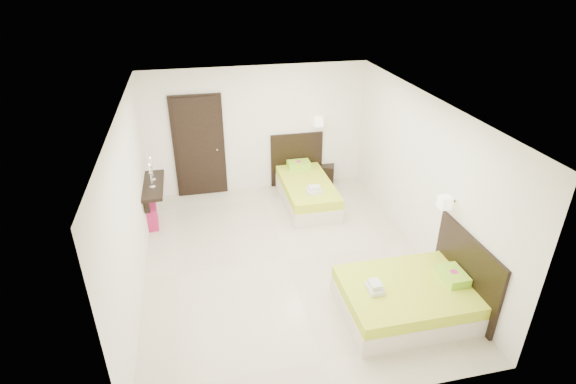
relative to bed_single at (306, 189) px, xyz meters
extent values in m
plane|color=beige|center=(-0.83, -1.89, -0.28)|extent=(5.50, 5.50, 0.00)
cube|color=beige|center=(0.00, -0.08, -0.13)|extent=(0.93, 1.87, 0.30)
cube|color=#A6C11F|center=(0.00, -0.08, 0.11)|extent=(0.92, 1.85, 0.19)
cube|color=black|center=(0.00, 0.83, 0.30)|extent=(1.12, 0.05, 1.17)
cube|color=#9CE229|center=(0.00, 0.62, 0.27)|extent=(0.47, 0.32, 0.13)
cylinder|color=#C92F75|center=(0.00, 0.62, 0.34)|extent=(0.11, 0.11, 0.00)
cube|color=silver|center=(0.00, -0.59, 0.24)|extent=(0.28, 0.21, 0.07)
cube|color=silver|center=(0.00, -0.59, 0.32)|extent=(0.21, 0.15, 0.07)
cube|color=beige|center=(0.41, 0.68, 1.17)|extent=(0.17, 0.17, 0.19)
cylinder|color=#2D2116|center=(0.41, 0.76, 1.17)|extent=(0.03, 0.16, 0.03)
cube|color=beige|center=(0.54, -3.44, -0.14)|extent=(1.77, 1.33, 0.28)
cube|color=#A6C11F|center=(0.54, -3.44, 0.09)|extent=(1.75, 1.31, 0.18)
cube|color=black|center=(1.39, -3.44, 0.27)|extent=(0.05, 1.50, 1.11)
cube|color=#9CE229|center=(1.20, -3.44, 0.24)|extent=(0.30, 0.44, 0.12)
cylinder|color=#C92F75|center=(1.20, -3.44, 0.30)|extent=(0.11, 0.11, 0.00)
cube|color=silver|center=(0.05, -3.44, 0.21)|extent=(0.19, 0.27, 0.07)
cube|color=silver|center=(0.05, -3.44, 0.28)|extent=(0.15, 0.20, 0.07)
cube|color=beige|center=(1.24, -2.88, 1.09)|extent=(0.16, 0.16, 0.18)
cylinder|color=#2D2116|center=(1.32, -2.88, 1.09)|extent=(0.16, 0.03, 0.03)
cube|color=black|center=(0.62, 0.83, -0.08)|extent=(0.56, 0.53, 0.41)
cube|color=#A4154A|center=(-3.13, -0.33, -0.07)|extent=(0.46, 0.46, 0.43)
cube|color=black|center=(-2.03, 0.82, 0.77)|extent=(1.02, 0.06, 2.14)
cube|color=black|center=(-2.03, 0.78, 0.77)|extent=(0.88, 0.04, 2.06)
cylinder|color=silver|center=(-1.68, 0.75, 0.72)|extent=(0.03, 0.10, 0.03)
cube|color=black|center=(-2.90, -0.29, 0.54)|extent=(0.35, 1.20, 0.06)
cube|color=black|center=(-3.02, -0.74, 0.39)|extent=(0.10, 0.04, 0.30)
cube|color=black|center=(-3.02, 0.16, 0.39)|extent=(0.10, 0.04, 0.30)
cylinder|color=silver|center=(-2.90, -0.44, 0.58)|extent=(0.10, 0.10, 0.02)
cylinder|color=silver|center=(-2.90, -0.44, 0.70)|extent=(0.02, 0.02, 0.22)
cone|color=silver|center=(-2.90, -0.44, 0.83)|extent=(0.07, 0.07, 0.04)
cylinder|color=white|center=(-2.90, -0.44, 0.92)|extent=(0.02, 0.02, 0.15)
sphere|color=#FFB23F|center=(-2.90, -0.44, 1.01)|extent=(0.02, 0.02, 0.02)
cylinder|color=silver|center=(-2.90, -0.14, 0.58)|extent=(0.10, 0.10, 0.02)
cylinder|color=silver|center=(-2.90, -0.14, 0.70)|extent=(0.02, 0.02, 0.22)
cone|color=silver|center=(-2.90, -0.14, 0.83)|extent=(0.07, 0.07, 0.04)
cylinder|color=white|center=(-2.90, -0.14, 0.92)|extent=(0.02, 0.02, 0.15)
sphere|color=#FFB23F|center=(-2.90, -0.14, 1.01)|extent=(0.02, 0.02, 0.02)
camera|label=1|loc=(-2.10, -7.80, 4.12)|focal=28.00mm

